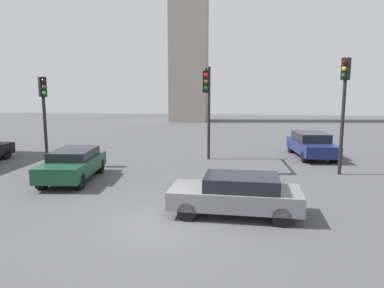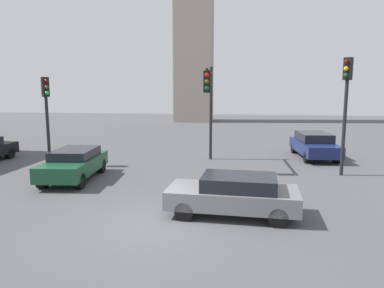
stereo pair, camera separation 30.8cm
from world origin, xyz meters
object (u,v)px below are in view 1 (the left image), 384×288
at_px(traffic_light_0, 208,95).
at_px(car_1, 237,194).
at_px(traffic_light_2, 44,104).
at_px(traffic_light_3, 344,95).
at_px(car_4, 311,144).
at_px(car_0, 73,164).

relative_size(traffic_light_0, car_1, 1.25).
height_order(traffic_light_2, traffic_light_3, traffic_light_3).
relative_size(car_1, car_4, 0.89).
height_order(traffic_light_2, car_0, traffic_light_2).
distance_m(traffic_light_0, car_0, 7.41).
xyz_separation_m(traffic_light_0, traffic_light_3, (6.37, -1.24, 0.05)).
height_order(car_0, car_4, car_4).
bearing_deg(traffic_light_0, traffic_light_3, 76.95).
height_order(traffic_light_0, car_0, traffic_light_0).
bearing_deg(car_0, car_1, 58.00).
relative_size(traffic_light_2, car_0, 1.05).
height_order(traffic_light_2, car_4, traffic_light_2).
relative_size(traffic_light_3, car_0, 1.22).
relative_size(car_0, car_4, 0.93).
xyz_separation_m(car_0, car_4, (11.63, 6.84, 0.04)).
bearing_deg(traffic_light_2, traffic_light_0, 51.69).
xyz_separation_m(traffic_light_0, car_1, (1.48, -7.31, -3.02)).
height_order(traffic_light_3, car_0, traffic_light_3).
bearing_deg(traffic_light_0, car_4, 115.52).
bearing_deg(traffic_light_3, car_0, -39.60).
distance_m(traffic_light_2, traffic_light_3, 14.67).
relative_size(traffic_light_2, traffic_light_3, 0.85).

